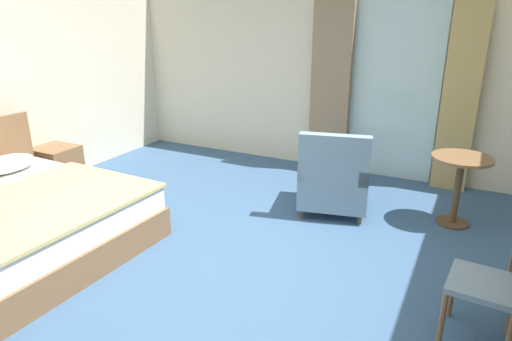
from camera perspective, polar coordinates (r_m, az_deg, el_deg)
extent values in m
cube|color=#38567A|center=(3.98, -5.68, -12.44)|extent=(6.42, 6.53, 0.10)
cube|color=beige|center=(6.16, 9.35, 12.18)|extent=(6.02, 0.12, 2.57)
cube|color=silver|center=(5.90, 16.99, 9.77)|extent=(1.10, 0.02, 2.26)
cube|color=#897056|center=(5.98, 9.45, 10.71)|extent=(0.51, 0.10, 2.31)
cube|color=tan|center=(5.72, 24.50, 8.83)|extent=(0.39, 0.10, 2.31)
cube|color=brown|center=(4.61, -27.78, -7.36)|extent=(2.04, 1.89, 0.28)
cube|color=white|center=(4.51, -28.28, -4.52)|extent=(1.98, 1.84, 0.22)
cube|color=tan|center=(4.21, -26.10, -3.96)|extent=(1.37, 1.85, 0.03)
ellipsoid|color=white|center=(5.24, -28.98, 0.73)|extent=(0.40, 0.58, 0.16)
cube|color=brown|center=(6.00, -23.90, 0.41)|extent=(0.49, 0.44, 0.51)
cube|color=brown|center=(5.84, -25.69, 0.70)|extent=(0.42, 0.01, 0.12)
cube|color=gray|center=(3.25, 26.88, -12.77)|extent=(0.44, 0.45, 0.04)
cylinder|color=brown|center=(3.54, 23.59, -13.79)|extent=(0.04, 0.04, 0.41)
cylinder|color=brown|center=(3.22, 22.47, -17.17)|extent=(0.04, 0.04, 0.41)
cylinder|color=brown|center=(3.53, 29.71, -14.90)|extent=(0.04, 0.04, 0.41)
cube|color=gray|center=(4.93, 9.89, -2.05)|extent=(0.85, 0.88, 0.32)
cube|color=gray|center=(4.50, 9.85, 1.37)|extent=(0.71, 0.27, 0.50)
cube|color=gray|center=(4.84, 13.60, 0.28)|extent=(0.26, 0.75, 0.16)
cube|color=gray|center=(4.88, 6.53, 0.85)|extent=(0.26, 0.75, 0.16)
cylinder|color=#4C3D2D|center=(5.29, 13.19, -3.19)|extent=(0.04, 0.04, 0.10)
cylinder|color=#4C3D2D|center=(5.32, 6.92, -2.66)|extent=(0.04, 0.04, 0.10)
cylinder|color=#4C3D2D|center=(4.72, 12.96, -6.06)|extent=(0.04, 0.04, 0.10)
cylinder|color=#4C3D2D|center=(4.75, 5.91, -5.44)|extent=(0.04, 0.04, 0.10)
cylinder|color=brown|center=(4.81, 24.67, 1.43)|extent=(0.57, 0.57, 0.03)
cylinder|color=brown|center=(4.92, 24.08, -2.53)|extent=(0.07, 0.07, 0.69)
cylinder|color=brown|center=(5.04, 23.57, -6.03)|extent=(0.32, 0.32, 0.02)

